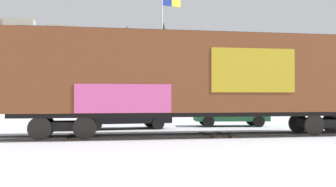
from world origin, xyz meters
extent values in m
plane|color=#B2B5BC|center=(0.00, 0.00, 0.00)|extent=(260.00, 260.00, 0.00)
cube|color=#4C4742|center=(-0.48, -0.72, 0.04)|extent=(59.92, 3.24, 0.08)
cube|color=#4C4742|center=(-0.41, 0.72, 0.04)|extent=(59.92, 3.24, 0.08)
cube|color=#423323|center=(-0.12, -0.02, 0.04)|extent=(0.37, 2.51, 0.07)
cube|color=#423323|center=(-5.93, 0.29, 0.04)|extent=(0.37, 2.51, 0.07)
cube|color=#423323|center=(0.66, -0.06, 0.04)|extent=(0.37, 2.51, 0.07)
cube|color=brown|center=(-0.45, 0.00, 2.67)|extent=(16.16, 3.91, 3.23)
cube|color=#2D2823|center=(-0.45, 0.00, 4.41)|extent=(15.22, 1.19, 0.24)
cube|color=#B2931E|center=(1.26, -1.64, 2.75)|extent=(3.52, 0.21, 1.78)
cube|color=#CC4C8C|center=(-3.95, -1.38, 1.62)|extent=(3.67, 0.22, 1.10)
cube|color=black|center=(-0.45, 0.00, 0.96)|extent=(15.77, 2.51, 0.20)
cube|color=black|center=(-6.18, 0.30, 0.51)|extent=(2.17, 1.49, 0.36)
cylinder|color=black|center=(-7.07, -0.37, 0.46)|extent=(0.93, 0.17, 0.92)
cylinder|color=black|center=(-7.00, 1.06, 0.46)|extent=(0.93, 0.17, 0.92)
cylinder|color=black|center=(-5.37, -0.46, 0.46)|extent=(0.93, 0.17, 0.92)
cylinder|color=black|center=(-5.30, 0.97, 0.46)|extent=(0.93, 0.17, 0.92)
cube|color=black|center=(5.29, -0.30, 0.51)|extent=(2.17, 1.49, 0.36)
cylinder|color=black|center=(4.41, -0.97, 0.46)|extent=(0.93, 0.17, 0.92)
cylinder|color=black|center=(4.48, 0.46, 0.46)|extent=(0.93, 0.17, 0.92)
cylinder|color=black|center=(6.18, 0.37, 0.46)|extent=(0.93, 0.17, 0.92)
cylinder|color=silver|center=(0.08, 10.38, 4.43)|extent=(0.12, 0.12, 8.86)
cube|color=navy|center=(0.82, 10.58, 8.37)|extent=(1.37, 0.41, 0.78)
cube|color=yellow|center=(1.16, 10.68, 8.37)|extent=(0.69, 0.23, 0.78)
cube|color=slate|center=(0.00, 76.12, 6.83)|extent=(122.81, 29.93, 13.65)
cube|color=#9E9384|center=(-16.02, 67.14, 15.27)|extent=(5.80, 3.93, 3.23)
cube|color=#8C725B|center=(-7.81, 67.14, 14.72)|extent=(7.09, 5.33, 2.12)
cone|color=#193D23|center=(5.24, 68.85, 15.30)|extent=(1.65, 1.65, 3.30)
cone|color=#193D23|center=(12.65, 66.53, 15.57)|extent=(1.91, 1.91, 3.83)
cube|color=black|center=(-3.17, 4.80, 0.65)|extent=(4.86, 2.15, 0.66)
cube|color=#2D333D|center=(-3.22, 4.80, 1.30)|extent=(2.66, 1.83, 0.65)
cylinder|color=black|center=(-1.61, 5.78, 0.32)|extent=(0.65, 0.26, 0.64)
cylinder|color=black|center=(-1.50, 4.02, 0.32)|extent=(0.65, 0.26, 0.64)
cylinder|color=black|center=(-4.84, 5.58, 0.32)|extent=(0.65, 0.26, 0.64)
cylinder|color=black|center=(-4.73, 3.82, 0.32)|extent=(0.65, 0.26, 0.64)
cube|color=#1E5933|center=(3.10, 5.43, 0.67)|extent=(4.42, 2.42, 0.70)
cube|color=#2D333D|center=(3.03, 5.44, 1.31)|extent=(2.49, 1.91, 0.59)
cylinder|color=black|center=(4.65, 5.98, 0.32)|extent=(0.67, 0.33, 0.64)
cylinder|color=black|center=(4.36, 4.38, 0.32)|extent=(0.67, 0.33, 0.64)
cylinder|color=black|center=(1.85, 6.48, 0.32)|extent=(0.67, 0.33, 0.64)
cylinder|color=black|center=(1.56, 4.88, 0.32)|extent=(0.67, 0.33, 0.64)
camera|label=1|loc=(-5.82, -16.88, 1.64)|focal=43.80mm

